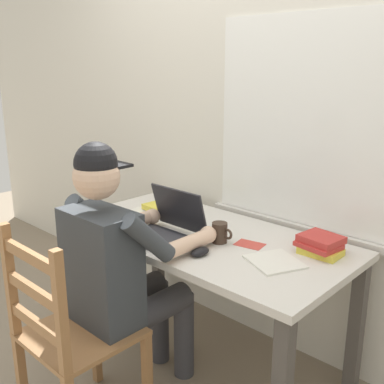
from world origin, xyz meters
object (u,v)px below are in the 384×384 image
object	(u,v)px
laptop	(166,227)
coffee_mug_dark	(220,233)
book_stack_main	(320,245)
book_stack_side	(163,209)
wooden_chair	(70,336)
coffee_mug_white	(101,211)
desk	(202,251)
seated_person	(122,265)
computer_mouse	(200,252)
landscape_photo_print	(250,244)

from	to	relation	value
laptop	coffee_mug_dark	world-z (taller)	laptop
book_stack_main	book_stack_side	size ratio (longest dim) A/B	0.92
wooden_chair	laptop	distance (m)	0.65
coffee_mug_white	desk	bearing A→B (deg)	21.54
seated_person	coffee_mug_white	distance (m)	0.52
desk	computer_mouse	distance (m)	0.29
desk	book_stack_side	world-z (taller)	book_stack_side
desk	book_stack_main	bearing A→B (deg)	17.84
book_stack_side	book_stack_main	bearing A→B (deg)	5.54
laptop	landscape_photo_print	bearing A→B (deg)	29.43
seated_person	coffee_mug_white	size ratio (longest dim) A/B	10.44
seated_person	computer_mouse	xyz separation A→B (m)	(0.25, 0.24, 0.06)
computer_mouse	book_stack_side	size ratio (longest dim) A/B	0.47
seated_person	computer_mouse	distance (m)	0.35
seated_person	landscape_photo_print	world-z (taller)	seated_person
desk	book_stack_main	world-z (taller)	book_stack_main
computer_mouse	landscape_photo_print	xyz separation A→B (m)	(0.08, 0.25, -0.02)
wooden_chair	coffee_mug_dark	size ratio (longest dim) A/B	8.34
coffee_mug_white	landscape_photo_print	size ratio (longest dim) A/B	0.91
coffee_mug_dark	book_stack_main	size ratio (longest dim) A/B	0.57
coffee_mug_dark	book_stack_side	distance (m)	0.52
laptop	computer_mouse	world-z (taller)	laptop
book_stack_side	coffee_mug_dark	bearing A→B (deg)	-12.45
coffee_mug_white	book_stack_main	distance (m)	1.15
coffee_mug_white	book_stack_side	size ratio (longest dim) A/B	0.56
laptop	coffee_mug_white	xyz separation A→B (m)	(-0.44, -0.06, -0.01)
laptop	book_stack_side	size ratio (longest dim) A/B	1.57
wooden_chair	coffee_mug_white	size ratio (longest dim) A/B	7.86
computer_mouse	coffee_mug_dark	size ratio (longest dim) A/B	0.90
seated_person	wooden_chair	bearing A→B (deg)	-90.00
book_stack_main	landscape_photo_print	distance (m)	0.32
seated_person	book_stack_side	xyz separation A→B (m)	(-0.29, 0.53, 0.07)
landscape_photo_print	desk	bearing A→B (deg)	179.68
computer_mouse	landscape_photo_print	size ratio (longest dim) A/B	0.77
seated_person	wooden_chair	world-z (taller)	seated_person
seated_person	computer_mouse	bearing A→B (deg)	44.37
laptop	book_stack_side	xyz separation A→B (m)	(-0.27, 0.24, -0.03)
wooden_chair	coffee_mug_white	distance (m)	0.76
desk	book_stack_main	xyz separation A→B (m)	(0.54, 0.17, 0.13)
wooden_chair	coffee_mug_dark	distance (m)	0.79
book_stack_main	coffee_mug_dark	bearing A→B (deg)	-153.79
wooden_chair	coffee_mug_dark	xyz separation A→B (m)	(0.21, 0.70, 0.31)
seated_person	wooden_chair	xyz separation A→B (m)	(-0.00, -0.28, -0.22)
wooden_chair	book_stack_main	distance (m)	1.13
desk	coffee_mug_dark	distance (m)	0.20
desk	coffee_mug_dark	bearing A→B (deg)	-10.93
coffee_mug_dark	book_stack_main	distance (m)	0.45
book_stack_side	coffee_mug_white	bearing A→B (deg)	-119.45
computer_mouse	wooden_chair	bearing A→B (deg)	-115.26
desk	wooden_chair	xyz separation A→B (m)	(-0.08, -0.72, -0.17)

